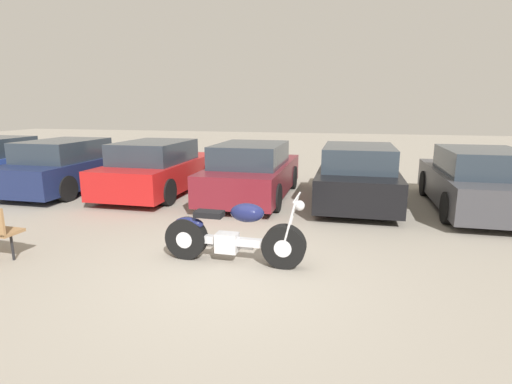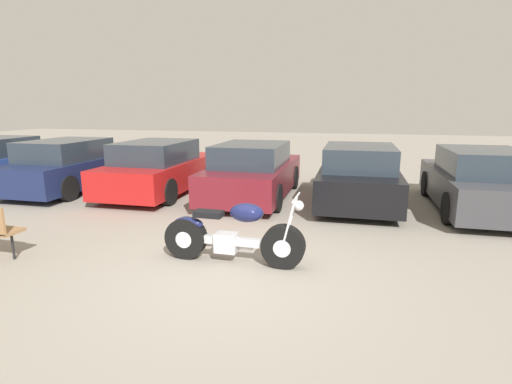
{
  "view_description": "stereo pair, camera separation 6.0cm",
  "coord_description": "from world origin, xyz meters",
  "px_view_note": "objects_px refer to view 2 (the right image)",
  "views": [
    {
      "loc": [
        1.6,
        -5.21,
        2.4
      ],
      "look_at": [
        -0.02,
        1.68,
        0.85
      ],
      "focal_mm": 28.0,
      "sensor_mm": 36.0,
      "label": 1
    },
    {
      "loc": [
        1.65,
        -5.19,
        2.4
      ],
      "look_at": [
        -0.02,
        1.68,
        0.85
      ],
      "focal_mm": 28.0,
      "sensor_mm": 36.0,
      "label": 2
    }
  ],
  "objects_px": {
    "parked_car_maroon": "(253,172)",
    "parked_car_dark_grey": "(479,182)",
    "motorcycle": "(232,235)",
    "parked_car_navy": "(71,166)",
    "parked_car_black": "(358,176)",
    "parked_car_red": "(160,168)"
  },
  "relations": [
    {
      "from": "parked_car_navy",
      "to": "parked_car_dark_grey",
      "type": "bearing_deg",
      "value": 0.67
    },
    {
      "from": "parked_car_black",
      "to": "parked_car_dark_grey",
      "type": "height_order",
      "value": "same"
    },
    {
      "from": "parked_car_red",
      "to": "parked_car_dark_grey",
      "type": "height_order",
      "value": "same"
    },
    {
      "from": "parked_car_maroon",
      "to": "parked_car_dark_grey",
      "type": "xyz_separation_m",
      "value": [
        5.33,
        -0.09,
        0.0
      ]
    },
    {
      "from": "motorcycle",
      "to": "parked_car_maroon",
      "type": "height_order",
      "value": "parked_car_maroon"
    },
    {
      "from": "parked_car_maroon",
      "to": "motorcycle",
      "type": "bearing_deg",
      "value": -80.17
    },
    {
      "from": "parked_car_navy",
      "to": "parked_car_maroon",
      "type": "xyz_separation_m",
      "value": [
        5.33,
        0.22,
        0.0
      ]
    },
    {
      "from": "motorcycle",
      "to": "parked_car_black",
      "type": "distance_m",
      "value": 4.86
    },
    {
      "from": "parked_car_navy",
      "to": "motorcycle",
      "type": "bearing_deg",
      "value": -34.33
    },
    {
      "from": "parked_car_maroon",
      "to": "parked_car_dark_grey",
      "type": "relative_size",
      "value": 1.0
    },
    {
      "from": "parked_car_dark_grey",
      "to": "parked_car_navy",
      "type": "bearing_deg",
      "value": -179.33
    },
    {
      "from": "motorcycle",
      "to": "parked_car_red",
      "type": "height_order",
      "value": "parked_car_red"
    },
    {
      "from": "parked_car_maroon",
      "to": "parked_car_black",
      "type": "height_order",
      "value": "same"
    },
    {
      "from": "parked_car_maroon",
      "to": "parked_car_dark_grey",
      "type": "bearing_deg",
      "value": -1.0
    },
    {
      "from": "parked_car_red",
      "to": "parked_car_maroon",
      "type": "relative_size",
      "value": 1.0
    },
    {
      "from": "parked_car_dark_grey",
      "to": "motorcycle",
      "type": "bearing_deg",
      "value": -136.87
    },
    {
      "from": "motorcycle",
      "to": "parked_car_maroon",
      "type": "relative_size",
      "value": 0.51
    },
    {
      "from": "parked_car_navy",
      "to": "parked_car_red",
      "type": "relative_size",
      "value": 1.0
    },
    {
      "from": "parked_car_red",
      "to": "parked_car_black",
      "type": "distance_m",
      "value": 5.33
    },
    {
      "from": "parked_car_maroon",
      "to": "parked_car_dark_grey",
      "type": "height_order",
      "value": "same"
    },
    {
      "from": "parked_car_maroon",
      "to": "parked_car_black",
      "type": "distance_m",
      "value": 2.67
    },
    {
      "from": "parked_car_red",
      "to": "parked_car_dark_grey",
      "type": "relative_size",
      "value": 1.0
    }
  ]
}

